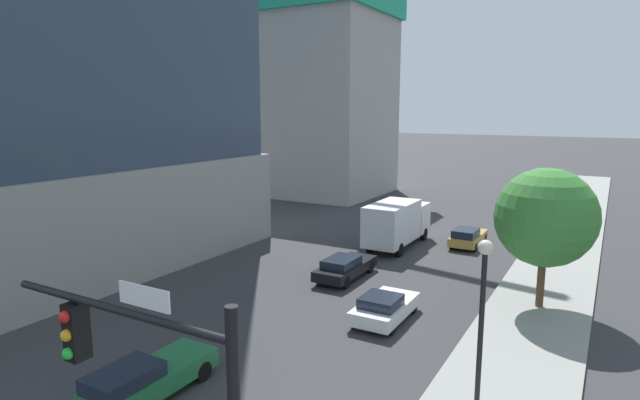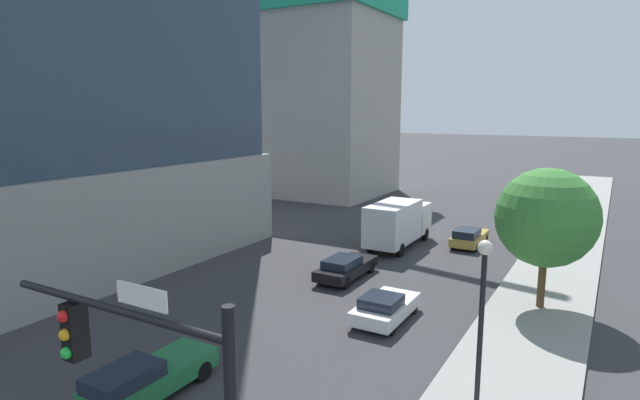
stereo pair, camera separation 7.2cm
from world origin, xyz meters
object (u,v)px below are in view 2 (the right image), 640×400
object	(u,v)px
street_lamp	(482,305)
street_tree	(547,218)
car_green	(147,378)
box_truck	(398,222)
car_black	(345,267)
car_white	(385,307)
construction_building	(321,82)
car_gold	(469,237)

from	to	relation	value
street_lamp	street_tree	bearing A→B (deg)	87.74
car_green	box_truck	world-z (taller)	box_truck
car_green	car_black	xyz separation A→B (m)	(0.00, 14.44, -0.07)
car_white	construction_building	bearing A→B (deg)	124.34
construction_building	car_green	bearing A→B (deg)	-67.69
street_tree	car_white	size ratio (longest dim) A/B	1.65
car_black	car_gold	xyz separation A→B (m)	(4.30, 10.68, -0.01)
construction_building	street_tree	distance (m)	38.18
car_black	car_gold	bearing A→B (deg)	68.07
street_lamp	car_green	world-z (taller)	street_lamp
construction_building	car_gold	xyz separation A→B (m)	(21.03, -15.66, -11.90)
box_truck	car_gold	bearing A→B (deg)	32.05
street_lamp	car_gold	size ratio (longest dim) A/B	1.30
car_black	car_gold	distance (m)	11.51
car_black	car_green	bearing A→B (deg)	-90.00
car_white	box_truck	bearing A→B (deg)	109.07
street_tree	car_green	distance (m)	18.58
car_green	car_black	bearing A→B (deg)	90.00
construction_building	car_green	distance (m)	45.64
construction_building	car_white	xyz separation A→B (m)	(21.03, -30.79, -11.93)
construction_building	car_black	distance (m)	33.39
street_tree	car_black	xyz separation A→B (m)	(-10.27, -0.58, -3.85)
street_lamp	car_white	distance (m)	8.78
car_green	car_gold	size ratio (longest dim) A/B	1.06
car_black	street_lamp	bearing A→B (deg)	-46.71
street_tree	car_black	world-z (taller)	street_tree
car_gold	box_truck	world-z (taller)	box_truck
street_lamp	street_tree	size ratio (longest dim) A/B	0.84
car_white	box_truck	size ratio (longest dim) A/B	0.56
car_white	box_truck	xyz separation A→B (m)	(-4.30, 12.44, 1.16)
construction_building	box_truck	size ratio (longest dim) A/B	4.10
car_green	car_white	bearing A→B (deg)	66.71
car_white	car_green	bearing A→B (deg)	-113.29
box_truck	street_tree	bearing A→B (deg)	-35.81
car_white	box_truck	distance (m)	13.21
street_lamp	car_gold	bearing A→B (deg)	104.69
street_lamp	box_truck	xyz separation A→B (m)	(-9.84, 18.43, -2.08)
construction_building	street_lamp	xyz separation A→B (m)	(26.57, -36.78, -8.69)
street_lamp	car_black	xyz separation A→B (m)	(-9.84, 10.45, -3.20)
car_black	street_tree	bearing A→B (deg)	3.20
street_lamp	construction_building	bearing A→B (deg)	125.85
street_tree	box_truck	world-z (taller)	street_tree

